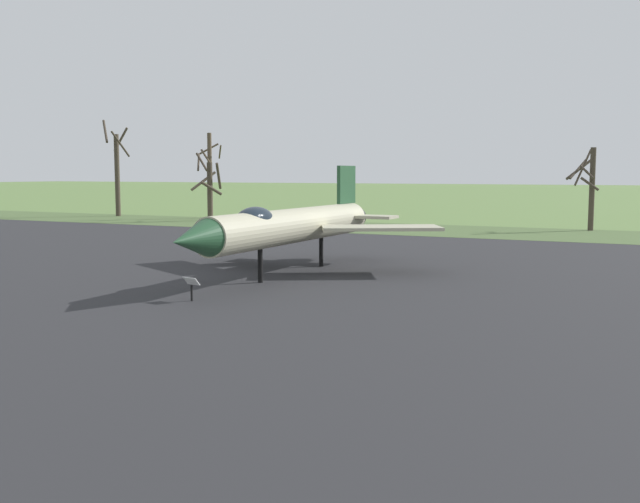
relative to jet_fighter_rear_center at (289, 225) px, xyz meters
name	(u,v)px	position (x,y,z in m)	size (l,w,h in m)	color
asphalt_apron	(252,319)	(3.77, -9.20, -2.26)	(106.23, 62.62, 0.05)	#28282B
grass_verge_strip	(509,233)	(3.77, 28.11, -2.26)	(166.23, 12.00, 0.06)	#4D6437
jet_fighter_rear_center	(289,225)	(0.00, 0.00, 0.00)	(12.83, 16.50, 5.00)	#B7B293
info_placard_rear_center	(192,286)	(0.16, -7.48, -1.68)	(0.69, 0.38, 0.92)	black
bare_tree_far_left	(117,169)	(-38.30, 31.72, 2.75)	(3.07, 2.72, 10.21)	#42382D
bare_tree_left_of_center	(210,173)	(-27.32, 33.01, 2.30)	(3.22, 2.38, 8.61)	brown
bare_tree_center	(209,187)	(-25.18, 29.84, 1.01)	(3.35, 3.37, 6.54)	#42382D
bare_tree_right_of_center	(589,184)	(8.86, 33.27, 1.42)	(2.67, 3.03, 6.62)	#42382D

